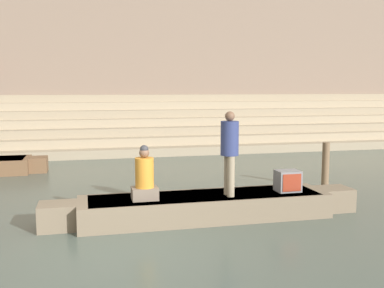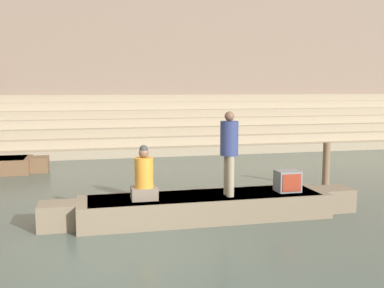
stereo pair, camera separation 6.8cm
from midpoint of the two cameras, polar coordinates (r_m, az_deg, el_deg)
ground_plane at (r=7.60m, az=-8.90°, el=-13.38°), size 120.00×120.00×0.00m
ghat_steps at (r=20.20m, az=-11.93°, el=1.79°), size 36.00×4.78×2.36m
back_wall at (r=22.47m, az=-12.31°, el=10.74°), size 34.20×1.28×8.35m
rowboat_main at (r=9.24m, az=1.53°, el=-7.88°), size 6.51×1.30×0.49m
person_standing at (r=8.99m, az=4.57°, el=-0.46°), size 0.36×0.36×1.70m
person_rowing at (r=8.77m, az=-6.27°, el=-4.34°), size 0.51×0.40×1.07m
tv_set at (r=9.66m, az=11.87°, el=-4.61°), size 0.49×0.41×0.44m
mooring_post at (r=12.40m, az=16.44°, el=-2.64°), size 0.19×0.19×1.23m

